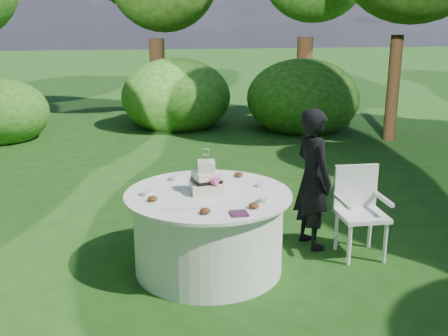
% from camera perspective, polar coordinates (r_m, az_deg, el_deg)
% --- Properties ---
extents(ground, '(80.00, 80.00, 0.00)m').
position_cam_1_polar(ground, '(5.17, -1.66, -10.82)').
color(ground, '#183E11').
rests_on(ground, ground).
extents(napkins, '(0.14, 0.14, 0.02)m').
position_cam_1_polar(napkins, '(4.33, 1.66, -4.97)').
color(napkins, '#4A1F3D').
rests_on(napkins, table).
extents(feather_plume, '(0.48, 0.07, 0.01)m').
position_cam_1_polar(feather_plume, '(4.49, -4.00, -4.29)').
color(feather_plume, white).
rests_on(feather_plume, table).
extents(guest, '(0.45, 0.60, 1.47)m').
position_cam_1_polar(guest, '(5.48, 9.66, -1.17)').
color(guest, black).
rests_on(guest, ground).
extents(table, '(1.56, 1.56, 0.77)m').
position_cam_1_polar(table, '(5.01, -1.70, -6.84)').
color(table, silver).
rests_on(table, ground).
extents(cake, '(0.29, 0.31, 0.42)m').
position_cam_1_polar(cake, '(4.86, -1.90, -1.34)').
color(cake, silver).
rests_on(cake, table).
extents(chair, '(0.49, 0.47, 0.91)m').
position_cam_1_polar(chair, '(5.47, 14.48, -3.89)').
color(chair, white).
rests_on(chair, ground).
extents(votives, '(1.20, 0.90, 0.04)m').
position_cam_1_polar(votives, '(4.93, -1.46, -2.24)').
color(votives, white).
rests_on(votives, table).
extents(petal_cups, '(1.00, 1.08, 0.05)m').
position_cam_1_polar(petal_cups, '(4.70, -1.17, -3.08)').
color(petal_cups, '#562D16').
rests_on(petal_cups, table).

